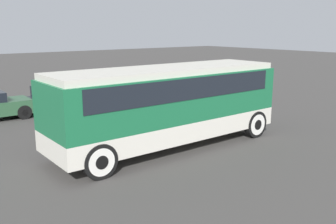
# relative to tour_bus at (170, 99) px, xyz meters

# --- Properties ---
(ground_plane) EXTENTS (120.00, 120.00, 0.00)m
(ground_plane) POSITION_rel_tour_bus_xyz_m (-0.10, 0.00, -1.84)
(ground_plane) COLOR #423F3D
(tour_bus) EXTENTS (9.17, 2.67, 3.05)m
(tour_bus) POSITION_rel_tour_bus_xyz_m (0.00, 0.00, 0.00)
(tour_bus) COLOR silver
(tour_bus) RESTS_ON ground_plane
(parked_car_mid) EXTENTS (4.78, 1.91, 1.32)m
(parked_car_mid) POSITION_rel_tour_bus_xyz_m (1.12, 5.06, -1.17)
(parked_car_mid) COLOR silver
(parked_car_mid) RESTS_ON ground_plane
(parked_car_far) EXTENTS (4.38, 1.83, 1.37)m
(parked_car_far) POSITION_rel_tour_bus_xyz_m (-0.74, 9.12, -1.17)
(parked_car_far) COLOR black
(parked_car_far) RESTS_ON ground_plane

